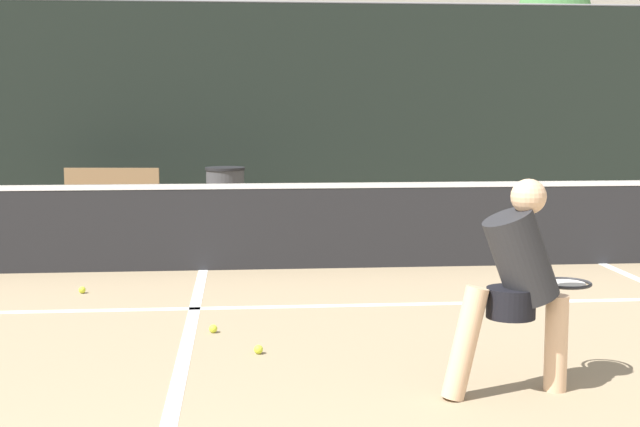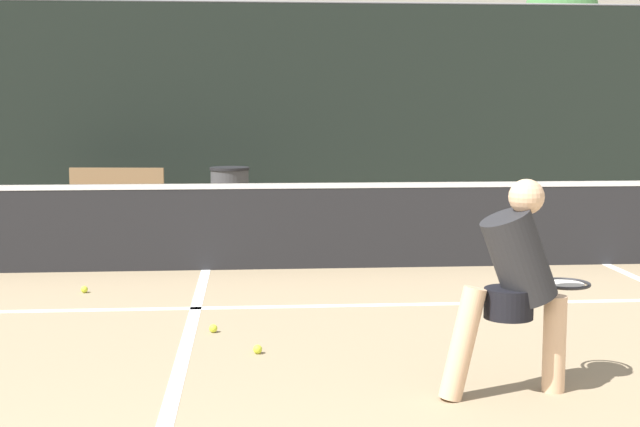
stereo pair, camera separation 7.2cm
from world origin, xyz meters
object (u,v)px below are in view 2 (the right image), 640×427
object	(u,v)px
player_practicing	(516,280)
parked_car	(470,164)
courtside_bench	(115,195)
trash_bin	(230,197)

from	to	relation	value
player_practicing	parked_car	xyz separation A→B (m)	(2.81, 12.40, -0.12)
courtside_bench	parked_car	xyz separation A→B (m)	(6.45, 4.29, 0.14)
trash_bin	parked_car	bearing A→B (deg)	43.32
player_practicing	parked_car	distance (m)	12.71
player_practicing	trash_bin	xyz separation A→B (m)	(-1.93, 7.93, -0.28)
courtside_bench	trash_bin	world-z (taller)	trash_bin
trash_bin	player_practicing	bearing A→B (deg)	-76.30
player_practicing	trash_bin	distance (m)	8.17
player_practicing	courtside_bench	bearing A→B (deg)	104.82
trash_bin	parked_car	xyz separation A→B (m)	(4.74, 4.47, 0.16)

